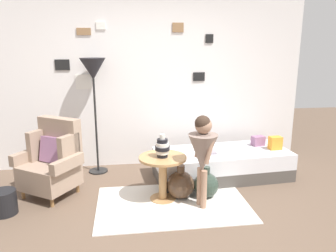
% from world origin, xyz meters
% --- Properties ---
extents(ground_plane, '(12.00, 12.00, 0.00)m').
position_xyz_m(ground_plane, '(0.00, 0.00, 0.00)').
color(ground_plane, brown).
extents(gallery_wall, '(4.80, 0.12, 2.60)m').
position_xyz_m(gallery_wall, '(-0.00, 1.95, 1.30)').
color(gallery_wall, silver).
rests_on(gallery_wall, ground).
extents(rug, '(1.81, 1.15, 0.01)m').
position_xyz_m(rug, '(0.14, 0.44, 0.01)').
color(rug, silver).
rests_on(rug, ground).
extents(armchair, '(0.90, 0.85, 0.97)m').
position_xyz_m(armchair, '(-1.33, 0.96, 0.44)').
color(armchair, olive).
rests_on(armchair, ground).
extents(daybed, '(1.96, 0.95, 0.40)m').
position_xyz_m(daybed, '(0.97, 1.19, 0.20)').
color(daybed, '#4C4742').
rests_on(daybed, ground).
extents(pillow_head, '(0.18, 0.13, 0.19)m').
position_xyz_m(pillow_head, '(1.74, 1.15, 0.49)').
color(pillow_head, orange).
rests_on(pillow_head, daybed).
extents(pillow_mid, '(0.21, 0.16, 0.14)m').
position_xyz_m(pillow_mid, '(1.57, 1.37, 0.47)').
color(pillow_mid, gray).
rests_on(pillow_mid, daybed).
extents(side_table, '(0.58, 0.58, 0.56)m').
position_xyz_m(side_table, '(0.04, 0.59, 0.40)').
color(side_table, tan).
rests_on(side_table, ground).
extents(vase_striped, '(0.18, 0.18, 0.28)m').
position_xyz_m(vase_striped, '(0.03, 0.58, 0.68)').
color(vase_striped, black).
rests_on(vase_striped, side_table).
extents(floor_lamp, '(0.36, 0.36, 1.69)m').
position_xyz_m(floor_lamp, '(-0.82, 1.64, 1.46)').
color(floor_lamp, black).
rests_on(floor_lamp, ground).
extents(person_child, '(0.34, 0.34, 1.11)m').
position_xyz_m(person_child, '(0.47, 0.34, 0.71)').
color(person_child, '#A37A60').
rests_on(person_child, ground).
extents(book_on_daybed, '(0.24, 0.19, 0.03)m').
position_xyz_m(book_on_daybed, '(0.72, 1.09, 0.42)').
color(book_on_daybed, gray).
rests_on(book_on_daybed, daybed).
extents(demijohn_near, '(0.35, 0.35, 0.43)m').
position_xyz_m(demijohn_near, '(0.26, 0.61, 0.18)').
color(demijohn_near, '#473323').
rests_on(demijohn_near, ground).
extents(demijohn_far, '(0.32, 0.32, 0.40)m').
position_xyz_m(demijohn_far, '(0.58, 0.59, 0.16)').
color(demijohn_far, '#2D3D33').
rests_on(demijohn_far, ground).
extents(magazine_basket, '(0.28, 0.28, 0.28)m').
position_xyz_m(magazine_basket, '(-1.79, 0.48, 0.14)').
color(magazine_basket, black).
rests_on(magazine_basket, ground).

